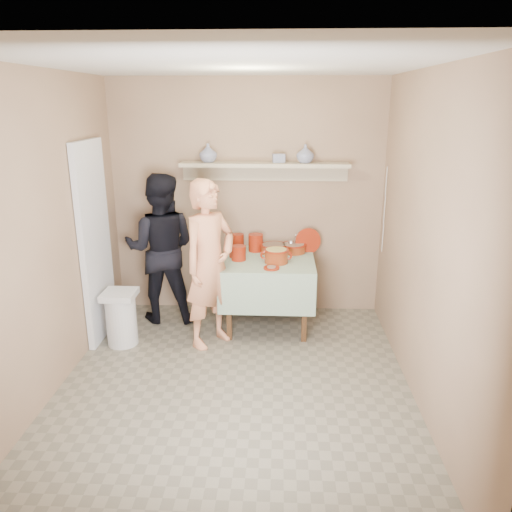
# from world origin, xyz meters

# --- Properties ---
(ground) EXTENTS (3.50, 3.50, 0.00)m
(ground) POSITION_xyz_m (0.00, 0.00, 0.00)
(ground) COLOR #726B59
(ground) RESTS_ON ground
(tile_panel) EXTENTS (0.06, 0.70, 2.00)m
(tile_panel) POSITION_xyz_m (-1.46, 0.95, 1.00)
(tile_panel) COLOR silver
(tile_panel) RESTS_ON ground
(plate_stack_a) EXTENTS (0.13, 0.13, 0.18)m
(plate_stack_a) POSITION_xyz_m (-0.09, 1.59, 0.85)
(plate_stack_a) COLOR maroon
(plate_stack_a) RESTS_ON serving_table
(plate_stack_b) EXTENTS (0.16, 0.16, 0.19)m
(plate_stack_b) POSITION_xyz_m (0.11, 1.54, 0.86)
(plate_stack_b) COLOR maroon
(plate_stack_b) RESTS_ON serving_table
(bowl_stack) EXTENTS (0.15, 0.15, 0.15)m
(bowl_stack) POSITION_xyz_m (-0.05, 1.21, 0.84)
(bowl_stack) COLOR maroon
(bowl_stack) RESTS_ON serving_table
(empty_bowl) EXTENTS (0.16, 0.16, 0.05)m
(empty_bowl) POSITION_xyz_m (-0.08, 1.32, 0.78)
(empty_bowl) COLOR maroon
(empty_bowl) RESTS_ON serving_table
(propped_lid) EXTENTS (0.29, 0.13, 0.28)m
(propped_lid) POSITION_xyz_m (0.68, 1.55, 0.88)
(propped_lid) COLOR maroon
(propped_lid) RESTS_ON serving_table
(vase_right) EXTENTS (0.22, 0.22, 0.19)m
(vase_right) POSITION_xyz_m (0.63, 1.61, 1.82)
(vase_right) COLOR navy
(vase_right) RESTS_ON wall_shelf
(vase_left) EXTENTS (0.22, 0.22, 0.20)m
(vase_left) POSITION_xyz_m (-0.40, 1.63, 1.82)
(vase_left) COLOR navy
(vase_left) RESTS_ON wall_shelf
(ceramic_box) EXTENTS (0.14, 0.11, 0.09)m
(ceramic_box) POSITION_xyz_m (0.35, 1.63, 1.77)
(ceramic_box) COLOR navy
(ceramic_box) RESTS_ON wall_shelf
(person_cook) EXTENTS (0.69, 0.72, 1.66)m
(person_cook) POSITION_xyz_m (-0.30, 0.83, 0.83)
(person_cook) COLOR tan
(person_cook) RESTS_ON ground
(person_helper) EXTENTS (0.82, 0.65, 1.63)m
(person_helper) POSITION_xyz_m (-0.91, 1.40, 0.82)
(person_helper) COLOR black
(person_helper) RESTS_ON ground
(room_shell) EXTENTS (3.04, 3.54, 2.62)m
(room_shell) POSITION_xyz_m (0.00, 0.00, 1.61)
(room_shell) COLOR #96775C
(room_shell) RESTS_ON ground
(serving_table) EXTENTS (0.97, 0.97, 0.76)m
(serving_table) POSITION_xyz_m (0.25, 1.28, 0.64)
(serving_table) COLOR #4C2D16
(serving_table) RESTS_ON ground
(cazuela_meat_a) EXTENTS (0.30, 0.30, 0.10)m
(cazuela_meat_a) POSITION_xyz_m (0.31, 1.48, 0.82)
(cazuela_meat_a) COLOR maroon
(cazuela_meat_a) RESTS_ON serving_table
(cazuela_meat_b) EXTENTS (0.28, 0.28, 0.10)m
(cazuela_meat_b) POSITION_xyz_m (0.53, 1.50, 0.82)
(cazuela_meat_b) COLOR maroon
(cazuela_meat_b) RESTS_ON serving_table
(ladle) EXTENTS (0.08, 0.26, 0.19)m
(ladle) POSITION_xyz_m (0.50, 1.51, 0.87)
(ladle) COLOR silver
(ladle) RESTS_ON cazuela_meat_b
(cazuela_rice) EXTENTS (0.33, 0.25, 0.14)m
(cazuela_rice) POSITION_xyz_m (0.34, 1.14, 0.85)
(cazuela_rice) COLOR maroon
(cazuela_rice) RESTS_ON serving_table
(front_plate) EXTENTS (0.16, 0.16, 0.03)m
(front_plate) POSITION_xyz_m (0.29, 0.93, 0.77)
(front_plate) COLOR maroon
(front_plate) RESTS_ON serving_table
(wall_shelf) EXTENTS (1.80, 0.25, 0.21)m
(wall_shelf) POSITION_xyz_m (0.20, 1.65, 1.67)
(wall_shelf) COLOR tan
(wall_shelf) RESTS_ON room_shell
(trash_bin) EXTENTS (0.32, 0.32, 0.56)m
(trash_bin) POSITION_xyz_m (-1.20, 0.76, 0.28)
(trash_bin) COLOR silver
(trash_bin) RESTS_ON ground
(electrical_cord) EXTENTS (0.01, 0.05, 0.90)m
(electrical_cord) POSITION_xyz_m (1.47, 1.48, 1.25)
(electrical_cord) COLOR silver
(electrical_cord) RESTS_ON wall_shelf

